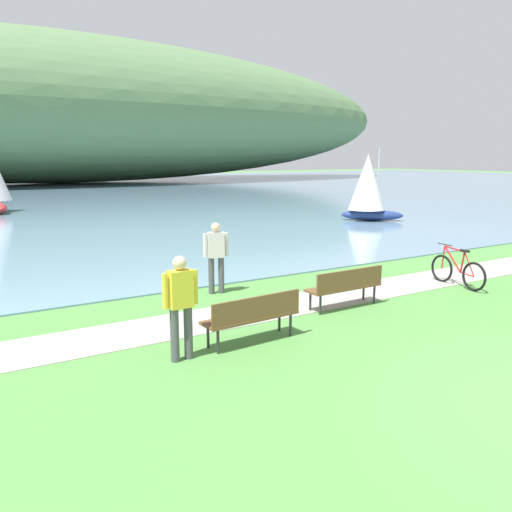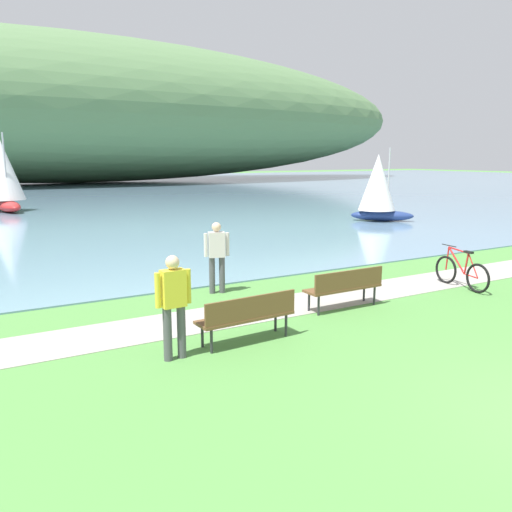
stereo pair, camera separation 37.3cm
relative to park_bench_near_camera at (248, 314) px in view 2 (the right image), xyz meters
name	(u,v)px [view 2 (the right image)]	position (x,y,z in m)	size (l,w,h in m)	color
bay_water	(45,192)	(2.46, 43.94, -0.50)	(180.00, 80.00, 0.04)	#6B8EA8
distant_hillside	(74,110)	(8.50, 59.96, 8.29)	(97.24, 28.00, 17.54)	#567A4C
shoreline_path	(310,302)	(2.46, 1.59, -0.52)	(60.00, 1.50, 0.01)	#A39E93
park_bench_near_camera	(248,314)	(0.00, 0.00, 0.00)	(1.82, 0.58, 0.88)	brown
park_bench_further_along	(345,285)	(2.80, 0.78, 0.00)	(1.81, 0.50, 0.88)	brown
bicycle_leaning_near_bench	(461,272)	(6.47, 0.78, -0.12)	(0.25, 1.77, 1.01)	black
person_at_shoreline	(217,253)	(0.98, 3.33, 0.46)	(0.59, 0.31, 1.71)	#4C4C51
person_on_the_grass	(174,301)	(-1.37, -0.06, 0.46)	(0.61, 0.24, 1.71)	#4C4C51
sailboat_mid_bay	(3,175)	(-2.03, 26.27, 1.66)	(2.65, 4.00, 4.55)	#B22323
sailboat_toward_hillside	(378,187)	(13.92, 11.93, 1.23)	(2.96, 2.83, 3.63)	navy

